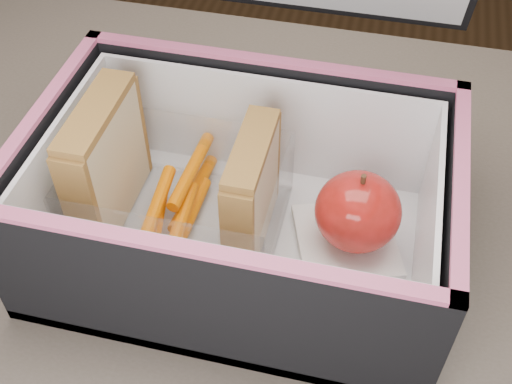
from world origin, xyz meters
TOP-DOWN VIEW (x-y plane):
  - kitchen_table at (0.00, 0.00)m, footprint 1.20×0.80m
  - lunch_bag at (-0.07, 0.04)m, footprint 0.32×0.31m
  - plastic_tub at (-0.12, 0.04)m, footprint 0.17×0.12m
  - sandwich_left at (-0.18, 0.04)m, footprint 0.03×0.10m
  - sandwich_right at (-0.06, 0.04)m, footprint 0.02×0.09m
  - carrot_sticks at (-0.12, 0.04)m, footprint 0.04×0.15m
  - paper_napkin at (0.02, 0.05)m, footprint 0.10×0.10m
  - red_apple at (0.03, 0.05)m, footprint 0.07×0.07m

SIDE VIEW (x-z plane):
  - kitchen_table at x=0.00m, z-range 0.28..1.03m
  - paper_napkin at x=0.02m, z-range 0.77..0.77m
  - carrot_sticks at x=-0.12m, z-range 0.77..0.80m
  - plastic_tub at x=-0.12m, z-range 0.77..0.83m
  - red_apple at x=0.03m, z-range 0.77..0.84m
  - sandwich_right at x=-0.06m, z-range 0.77..0.87m
  - lunch_bag at x=-0.07m, z-range 0.67..0.97m
  - sandwich_left at x=-0.18m, z-range 0.77..0.88m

